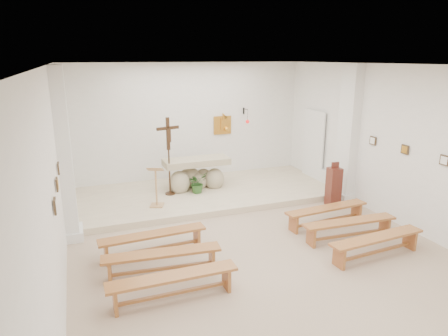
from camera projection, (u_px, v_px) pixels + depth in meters
name	position (u px, v px, depth m)	size (l,w,h in m)	color
ground	(261.00, 253.00, 7.67)	(7.00, 10.00, 0.00)	tan
wall_left	(55.00, 186.00, 6.02)	(0.02, 10.00, 3.50)	white
wall_right	(413.00, 150.00, 8.38)	(0.02, 10.00, 3.50)	white
wall_back	(189.00, 124.00, 11.70)	(7.00, 0.02, 3.50)	white
ceiling	(266.00, 66.00, 6.73)	(7.00, 10.00, 0.02)	silver
sanctuary_platform	(205.00, 193.00, 10.80)	(6.98, 3.00, 0.15)	beige
pilaster_left	(65.00, 156.00, 7.86)	(0.26, 0.55, 3.50)	white
pilaster_right	(348.00, 134.00, 10.14)	(0.26, 0.55, 3.50)	white
gold_wall_relief	(222.00, 125.00, 12.06)	(0.55, 0.04, 0.55)	gold
sanctuary_lamp	(247.00, 120.00, 12.02)	(0.11, 0.36, 0.44)	black
station_frame_left_front	(55.00, 206.00, 5.31)	(0.03, 0.20, 0.20)	#3D2C1A
station_frame_left_mid	(57.00, 184.00, 6.21)	(0.03, 0.20, 0.20)	#3D2C1A
station_frame_left_rear	(58.00, 168.00, 7.11)	(0.03, 0.20, 0.20)	#3D2C1A
station_frame_right_front	(445.00, 160.00, 7.66)	(0.03, 0.20, 0.20)	#3D2C1A
station_frame_right_mid	(405.00, 149.00, 8.56)	(0.03, 0.20, 0.20)	#3D2C1A
station_frame_right_rear	(373.00, 141.00, 9.47)	(0.03, 0.20, 0.20)	#3D2C1A
radiator_left	(69.00, 214.00, 8.87)	(0.10, 0.85, 0.52)	silver
radiator_right	(330.00, 181.00, 11.19)	(0.10, 0.85, 0.52)	silver
altar	(196.00, 176.00, 10.92)	(1.78, 0.83, 0.92)	tan
lectern	(156.00, 186.00, 9.53)	(0.44, 0.41, 1.03)	tan
crucifix_stand	(169.00, 151.00, 10.20)	(0.61, 0.27, 2.03)	#3A2312
potted_plant	(197.00, 183.00, 10.57)	(0.49, 0.43, 0.55)	#2B5622
donation_pedestal	(334.00, 186.00, 10.02)	(0.32, 0.32, 1.13)	#522117
bench_left_front	(153.00, 238.00, 7.55)	(2.04, 0.42, 0.43)	#A2562F
bench_right_front	(327.00, 212.00, 8.86)	(2.04, 0.48, 0.43)	#A2562F
bench_left_second	(162.00, 258.00, 6.83)	(2.05, 0.51, 0.43)	#A2562F
bench_right_second	(349.00, 225.00, 8.14)	(2.04, 0.43, 0.43)	#A2562F
bench_left_third	(173.00, 281.00, 6.11)	(2.03, 0.33, 0.43)	#A2562F
bench_right_third	(377.00, 242.00, 7.42)	(2.04, 0.47, 0.43)	#A2562F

